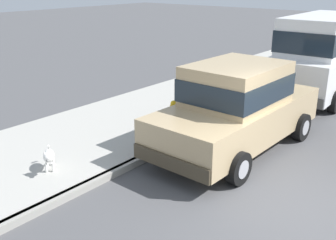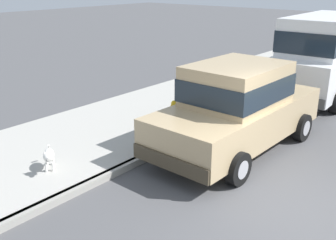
% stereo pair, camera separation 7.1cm
% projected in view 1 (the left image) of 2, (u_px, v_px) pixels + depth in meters
% --- Properties ---
extents(ground_plane, '(80.00, 80.00, 0.00)m').
position_uv_depth(ground_plane, '(297.00, 210.00, 6.56)').
color(ground_plane, '#4C4C4F').
extents(curb, '(0.16, 64.00, 0.14)m').
position_uv_depth(curb, '(152.00, 154.00, 8.45)').
color(curb, gray).
rests_on(curb, ground).
extents(sidewalk, '(3.60, 64.00, 0.14)m').
position_uv_depth(sidewalk, '(95.00, 134.00, 9.52)').
color(sidewalk, '#A8A59E').
rests_on(sidewalk, ground).
extents(car_tan_sedan, '(2.10, 4.63, 1.92)m').
position_uv_depth(car_tan_sedan, '(237.00, 106.00, 8.58)').
color(car_tan_sedan, tan).
rests_on(car_tan_sedan, ground).
extents(car_white_van, '(2.24, 4.95, 2.52)m').
position_uv_depth(car_white_van, '(322.00, 52.00, 12.44)').
color(car_white_van, white).
rests_on(car_white_van, ground).
extents(dog_white, '(0.64, 0.50, 0.49)m').
position_uv_depth(dog_white, '(49.00, 156.00, 7.50)').
color(dog_white, white).
rests_on(dog_white, sidewalk).
extents(fire_hydrant, '(0.34, 0.24, 0.72)m').
position_uv_depth(fire_hydrant, '(174.00, 116.00, 9.53)').
color(fire_hydrant, gold).
rests_on(fire_hydrant, sidewalk).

